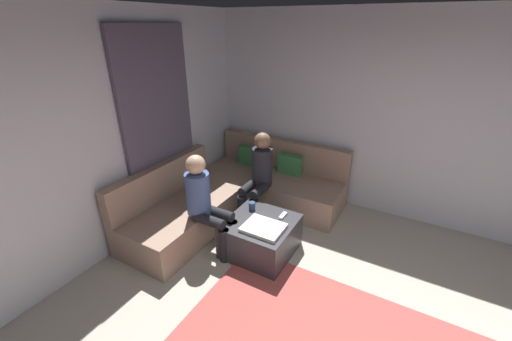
% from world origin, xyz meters
% --- Properties ---
extents(wall_back, '(6.00, 0.12, 2.70)m').
position_xyz_m(wall_back, '(0.00, 2.94, 1.35)').
color(wall_back, silver).
rests_on(wall_back, ground_plane).
extents(wall_left, '(0.12, 6.00, 2.70)m').
position_xyz_m(wall_left, '(-2.94, 0.00, 1.35)').
color(wall_left, silver).
rests_on(wall_left, ground_plane).
extents(curtain_panel, '(0.06, 1.10, 2.50)m').
position_xyz_m(curtain_panel, '(-2.84, 1.30, 1.25)').
color(curtain_panel, '#595166').
rests_on(curtain_panel, ground_plane).
extents(sectional_couch, '(2.10, 2.55, 0.87)m').
position_xyz_m(sectional_couch, '(-2.08, 1.88, 0.28)').
color(sectional_couch, '#9E7F6B').
rests_on(sectional_couch, ground_plane).
extents(ottoman, '(0.76, 0.76, 0.42)m').
position_xyz_m(ottoman, '(-1.35, 1.25, 0.21)').
color(ottoman, '#333338').
rests_on(ottoman, ground_plane).
extents(folded_blanket, '(0.44, 0.36, 0.04)m').
position_xyz_m(folded_blanket, '(-1.25, 1.13, 0.44)').
color(folded_blanket, white).
rests_on(folded_blanket, ottoman).
extents(coffee_mug, '(0.08, 0.08, 0.10)m').
position_xyz_m(coffee_mug, '(-1.57, 1.43, 0.47)').
color(coffee_mug, '#334C72').
rests_on(coffee_mug, ottoman).
extents(game_remote, '(0.05, 0.15, 0.02)m').
position_xyz_m(game_remote, '(-1.17, 1.47, 0.43)').
color(game_remote, white).
rests_on(game_remote, ottoman).
extents(person_on_couch_back, '(0.30, 0.60, 1.20)m').
position_xyz_m(person_on_couch_back, '(-1.76, 1.93, 0.66)').
color(person_on_couch_back, black).
rests_on(person_on_couch_back, ground_plane).
extents(person_on_couch_side, '(0.60, 0.30, 1.20)m').
position_xyz_m(person_on_couch_side, '(-1.93, 0.99, 0.66)').
color(person_on_couch_side, black).
rests_on(person_on_couch_side, ground_plane).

